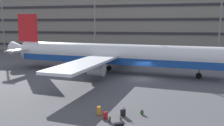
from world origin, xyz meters
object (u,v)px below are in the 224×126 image
at_px(backpack_upright, 142,112).
at_px(backpack_black, 109,119).
at_px(suitcase_teal, 119,124).
at_px(backpack_small, 121,118).
at_px(suitcase_orange, 105,115).
at_px(airliner, 112,55).
at_px(suitcase_navy, 99,111).
at_px(suitcase_red, 123,113).

relative_size(backpack_upright, backpack_black, 0.89).
relative_size(suitcase_teal, backpack_black, 1.55).
bearing_deg(backpack_small, backpack_upright, 47.91).
height_order(suitcase_orange, backpack_black, suitcase_orange).
distance_m(airliner, backpack_small, 21.22).
relative_size(airliner, backpack_small, 91.52).
distance_m(suitcase_navy, suitcase_teal, 2.93).
distance_m(airliner, suitcase_teal, 22.22).
bearing_deg(airliner, suitcase_orange, -78.33).
xyz_separation_m(suitcase_navy, backpack_black, (1.30, -1.29, -0.19)).
xyz_separation_m(suitcase_navy, backpack_upright, (3.87, 0.99, -0.22)).
xyz_separation_m(airliner, backpack_black, (4.64, -20.75, -2.83)).
xyz_separation_m(suitcase_red, backpack_upright, (1.63, 0.81, -0.15)).
height_order(suitcase_teal, backpack_upright, backpack_upright).
distance_m(suitcase_orange, backpack_small, 1.43).
bearing_deg(backpack_small, suitcase_navy, 160.49).
height_order(suitcase_navy, suitcase_red, suitcase_navy).
distance_m(suitcase_red, backpack_small, 1.00).
bearing_deg(backpack_upright, airliner, 111.34).
relative_size(suitcase_red, backpack_black, 1.61).
bearing_deg(suitcase_teal, suitcase_red, 90.77).
xyz_separation_m(suitcase_navy, suitcase_teal, (2.27, -1.83, -0.32)).
xyz_separation_m(suitcase_red, backpack_small, (0.02, -0.98, -0.15)).
bearing_deg(suitcase_red, suitcase_orange, -145.32).
xyz_separation_m(suitcase_orange, backpack_black, (0.46, -0.51, -0.12)).
bearing_deg(backpack_small, suitcase_red, 90.94).
bearing_deg(backpack_black, airliner, 102.61).
distance_m(suitcase_orange, backpack_upright, 3.52).
bearing_deg(airliner, backpack_small, -74.55).
relative_size(suitcase_orange, suitcase_teal, 1.01).
bearing_deg(suitcase_teal, suitcase_navy, 141.05).
distance_m(suitcase_teal, backpack_black, 1.12).
bearing_deg(airliner, suitcase_red, -73.85).
height_order(suitcase_red, backpack_small, suitcase_red).
xyz_separation_m(airliner, backpack_upright, (7.22, -18.47, -2.86)).
distance_m(airliner, backpack_black, 21.46).
xyz_separation_m(airliner, suitcase_orange, (4.18, -20.25, -2.72)).
bearing_deg(suitcase_red, backpack_small, -89.06).
relative_size(suitcase_navy, backpack_small, 2.07).
distance_m(airliner, suitcase_red, 20.25).
xyz_separation_m(suitcase_orange, backpack_small, (1.42, -0.01, -0.16)).
xyz_separation_m(suitcase_navy, suitcase_orange, (0.84, -0.79, -0.07)).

